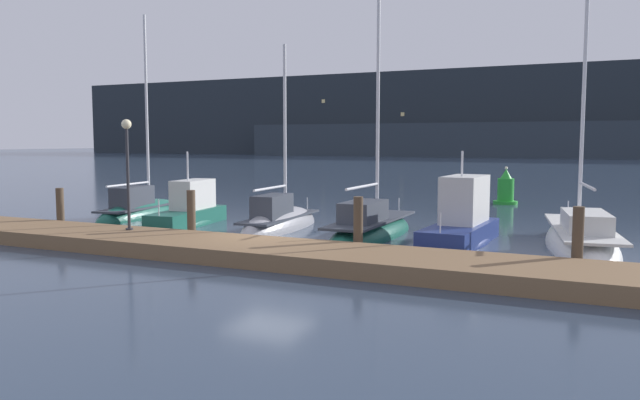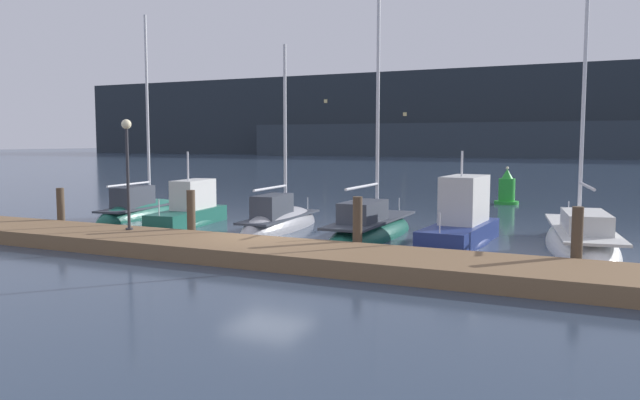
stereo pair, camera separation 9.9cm
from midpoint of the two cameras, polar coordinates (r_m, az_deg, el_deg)
name	(u,v)px [view 2 (the right image)]	position (r m, az deg, el deg)	size (l,w,h in m)	color
ground_plane	(268,249)	(19.51, -4.60, -4.47)	(400.00, 400.00, 0.00)	#2D3D51
dock	(241,250)	(18.12, -7.11, -4.54)	(25.49, 2.80, 0.45)	brown
mooring_pile_0	(61,210)	(25.01, -22.51, -0.82)	(0.28, 0.28, 1.61)	#4C3D2D
mooring_pile_1	(191,216)	(21.04, -11.57, -1.46)	(0.28, 0.28, 1.73)	#4C3D2D
mooring_pile_2	(357,226)	(18.16, 3.60, -2.43)	(0.28, 0.28, 1.74)	#4C3D2D
mooring_pile_3	(577,241)	(16.95, 22.59, -3.45)	(0.28, 0.28, 1.72)	#4C3D2D
sailboat_berth_1	(143,214)	(28.63, -15.81, -1.20)	(2.38, 6.53, 9.59)	#195647
motorboat_berth_2	(189,217)	(25.38, -11.79, -1.58)	(2.00, 5.02, 3.46)	#195647
sailboat_berth_3	(280,226)	(23.66, -3.58, -2.43)	(1.92, 6.07, 7.81)	gray
sailboat_berth_4	(371,233)	(21.81, 4.80, -3.05)	(1.80, 6.92, 10.28)	#195647
motorboat_berth_5	(461,230)	(20.93, 12.87, -2.71)	(1.95, 5.24, 3.49)	navy
sailboat_berth_6	(581,245)	(21.18, 22.86, -3.78)	(3.25, 8.22, 12.52)	white
channel_buoy	(507,190)	(34.48, 16.78, 0.88)	(1.27, 1.27, 1.99)	green
dock_lamppost	(127,155)	(21.14, -17.09, 3.93)	(0.32, 0.32, 3.59)	#2D2D33
hillside_backdrop	(567,115)	(137.88, 21.64, 7.20)	(240.00, 23.00, 18.35)	#232B33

